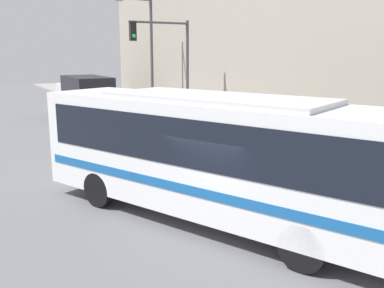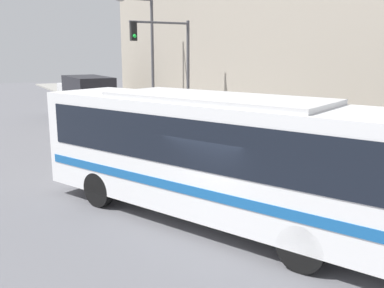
% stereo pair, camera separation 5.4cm
% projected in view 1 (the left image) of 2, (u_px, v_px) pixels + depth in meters
% --- Properties ---
extents(ground_plane, '(120.00, 120.00, 0.00)m').
position_uv_depth(ground_plane, '(223.00, 233.00, 10.89)').
color(ground_plane, slate).
extents(sidewalk, '(2.71, 70.00, 0.15)m').
position_uv_depth(sidewalk, '(138.00, 115.00, 30.73)').
color(sidewalk, gray).
rests_on(sidewalk, ground_plane).
extents(building_facade, '(6.00, 25.96, 8.92)m').
position_uv_depth(building_facade, '(238.00, 53.00, 26.75)').
color(building_facade, '#9E9384').
rests_on(building_facade, ground_plane).
extents(city_bus, '(6.63, 10.98, 3.42)m').
position_uv_depth(city_bus, '(215.00, 150.00, 11.21)').
color(city_bus, white).
rests_on(city_bus, ground_plane).
extents(delivery_truck, '(2.47, 7.45, 2.82)m').
position_uv_depth(delivery_truck, '(84.00, 93.00, 31.22)').
color(delivery_truck, black).
rests_on(delivery_truck, ground_plane).
extents(fire_hydrant, '(0.22, 0.30, 0.76)m').
position_uv_depth(fire_hydrant, '(264.00, 153.00, 17.26)').
color(fire_hydrant, gold).
rests_on(fire_hydrant, sidewalk).
extents(traffic_light_pole, '(3.28, 0.35, 5.94)m').
position_uv_depth(traffic_light_pole, '(169.00, 59.00, 21.80)').
color(traffic_light_pole, '#47474C').
rests_on(traffic_light_pole, sidewalk).
extents(parking_meter, '(0.14, 0.14, 1.36)m').
position_uv_depth(parking_meter, '(226.00, 129.00, 19.50)').
color(parking_meter, '#47474C').
rests_on(parking_meter, sidewalk).
extents(street_lamp, '(2.37, 0.28, 7.52)m').
position_uv_depth(street_lamp, '(147.00, 51.00, 26.21)').
color(street_lamp, '#47474C').
rests_on(street_lamp, sidewalk).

